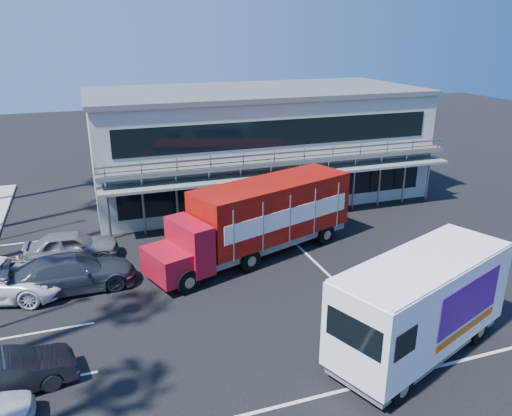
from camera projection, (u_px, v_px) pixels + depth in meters
name	position (u px, v px, depth m)	size (l,w,h in m)	color
ground	(303.00, 296.00, 21.89)	(120.00, 120.00, 0.00)	black
building	(256.00, 142.00, 34.88)	(22.40, 12.00, 7.30)	#9EA496
red_truck	(260.00, 217.00, 25.32)	(11.50, 6.21, 3.80)	#A10D1F
white_van	(421.00, 304.00, 17.47)	(7.95, 5.15, 3.68)	white
parked_car_b	(8.00, 374.00, 15.89)	(1.45, 4.15, 1.37)	black
parked_car_d	(72.00, 273.00, 22.23)	(2.27, 5.57, 1.62)	#2C303A
parked_car_e	(72.00, 246.00, 25.09)	(1.82, 4.53, 1.54)	slate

